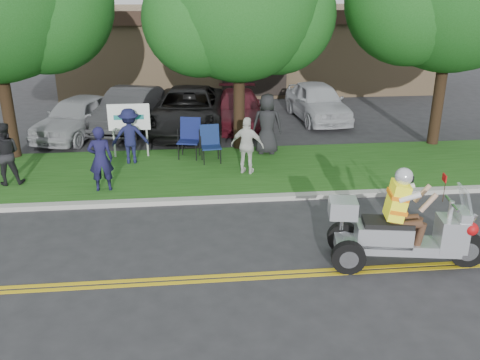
{
  "coord_description": "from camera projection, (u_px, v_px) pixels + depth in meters",
  "views": [
    {
      "loc": [
        -1.1,
        -8.59,
        5.08
      ],
      "look_at": [
        -0.01,
        2.0,
        0.97
      ],
      "focal_mm": 38.0,
      "sensor_mm": 36.0,
      "label": 1
    }
  ],
  "objects": [
    {
      "name": "grass_verge",
      "position": [
        229.0,
        170.0,
        14.71
      ],
      "size": [
        60.0,
        4.0,
        0.1
      ],
      "primitive_type": "cube",
      "color": "#1C4B14",
      "rests_on": "ground"
    },
    {
      "name": "spectator_adult_left",
      "position": [
        101.0,
        159.0,
        12.85
      ],
      "size": [
        0.66,
        0.47,
        1.69
      ],
      "primitive_type": "imported",
      "rotation": [
        0.0,
        0.0,
        3.26
      ],
      "color": "#16153B",
      "rests_on": "grass_verge"
    },
    {
      "name": "centerline_near",
      "position": [
        255.0,
        278.0,
        9.37
      ],
      "size": [
        60.0,
        0.1,
        0.01
      ],
      "primitive_type": "cube",
      "color": "gold",
      "rests_on": "ground"
    },
    {
      "name": "parked_car_mid",
      "position": [
        188.0,
        110.0,
        18.57
      ],
      "size": [
        3.22,
        5.86,
        1.55
      ],
      "primitive_type": "imported",
      "rotation": [
        0.0,
        0.0,
        -0.12
      ],
      "color": "black",
      "rests_on": "ground"
    },
    {
      "name": "centerline_far",
      "position": [
        254.0,
        274.0,
        9.52
      ],
      "size": [
        60.0,
        0.1,
        0.01
      ],
      "primitive_type": "cube",
      "color": "gold",
      "rests_on": "ground"
    },
    {
      "name": "trike_scooter",
      "position": [
        399.0,
        232.0,
        9.64
      ],
      "size": [
        3.02,
        1.21,
        1.98
      ],
      "rotation": [
        0.0,
        0.0,
        -0.17
      ],
      "color": "black",
      "rests_on": "ground"
    },
    {
      "name": "business_sign",
      "position": [
        129.0,
        120.0,
        15.3
      ],
      "size": [
        1.25,
        0.06,
        1.75
      ],
      "color": "silver",
      "rests_on": "ground"
    },
    {
      "name": "commercial_building",
      "position": [
        245.0,
        46.0,
        26.99
      ],
      "size": [
        18.0,
        8.2,
        4.0
      ],
      "color": "#9E7F5B",
      "rests_on": "ground"
    },
    {
      "name": "curb",
      "position": [
        236.0,
        199.0,
        12.72
      ],
      "size": [
        60.0,
        0.25,
        0.12
      ],
      "primitive_type": "cube",
      "color": "#A8A89E",
      "rests_on": "ground"
    },
    {
      "name": "tree_mid",
      "position": [
        241.0,
        8.0,
        15.08
      ],
      "size": [
        5.88,
        4.8,
        7.05
      ],
      "color": "#332114",
      "rests_on": "ground"
    },
    {
      "name": "parked_car_far_right",
      "position": [
        317.0,
        101.0,
        20.14
      ],
      "size": [
        2.09,
        4.49,
        1.49
      ],
      "primitive_type": "imported",
      "rotation": [
        0.0,
        0.0,
        0.08
      ],
      "color": "silver",
      "rests_on": "ground"
    },
    {
      "name": "spectator_chair_a",
      "position": [
        130.0,
        136.0,
        14.89
      ],
      "size": [
        1.1,
        0.68,
        1.64
      ],
      "primitive_type": "imported",
      "rotation": [
        0.0,
        0.0,
        3.21
      ],
      "color": "#16183D",
      "rests_on": "grass_verge"
    },
    {
      "name": "parked_car_left",
      "position": [
        130.0,
        109.0,
        18.88
      ],
      "size": [
        2.72,
        4.78,
        1.49
      ],
      "primitive_type": "imported",
      "rotation": [
        0.0,
        0.0,
        -0.27
      ],
      "color": "#2B2C2E",
      "rests_on": "ground"
    },
    {
      "name": "lawn_chair_a",
      "position": [
        210.0,
        141.0,
        15.11
      ],
      "size": [
        0.63,
        0.65,
        1.09
      ],
      "rotation": [
        0.0,
        0.0,
        0.1
      ],
      "color": "black",
      "rests_on": "grass_verge"
    },
    {
      "name": "spectator_chair_b",
      "position": [
        267.0,
        124.0,
        15.68
      ],
      "size": [
        1.0,
        0.73,
        1.88
      ],
      "primitive_type": "imported",
      "rotation": [
        0.0,
        0.0,
        2.99
      ],
      "color": "black",
      "rests_on": "grass_verge"
    },
    {
      "name": "parked_car_far_left",
      "position": [
        78.0,
        117.0,
        17.93
      ],
      "size": [
        3.05,
        4.54,
        1.44
      ],
      "primitive_type": "imported",
      "rotation": [
        0.0,
        0.0,
        -0.35
      ],
      "color": "#9C9EA3",
      "rests_on": "ground"
    },
    {
      "name": "spectator_adult_right",
      "position": [
        247.0,
        146.0,
        14.06
      ],
      "size": [
        1.02,
        0.71,
        1.6
      ],
      "primitive_type": "imported",
      "rotation": [
        0.0,
        0.0,
        2.76
      ],
      "color": "silver",
      "rests_on": "grass_verge"
    },
    {
      "name": "parked_car_right",
      "position": [
        239.0,
        109.0,
        19.38
      ],
      "size": [
        2.1,
        4.52,
        1.28
      ],
      "primitive_type": "imported",
      "rotation": [
        0.0,
        0.0,
        -0.07
      ],
      "color": "#54131E",
      "rests_on": "ground"
    },
    {
      "name": "lawn_chair_b",
      "position": [
        190.0,
        135.0,
        15.49
      ],
      "size": [
        0.76,
        0.78,
        1.2
      ],
      "rotation": [
        0.0,
        0.0,
        -0.23
      ],
      "color": "black",
      "rests_on": "grass_verge"
    },
    {
      "name": "ground",
      "position": [
        251.0,
        263.0,
        9.91
      ],
      "size": [
        120.0,
        120.0,
        0.0
      ],
      "primitive_type": "plane",
      "color": "#28282B",
      "rests_on": "ground"
    },
    {
      "name": "spectator_adult_mid",
      "position": [
        4.0,
        154.0,
        13.27
      ],
      "size": [
        0.9,
        0.75,
        1.67
      ],
      "primitive_type": "imported",
      "rotation": [
        0.0,
        0.0,
        3.3
      ],
      "color": "black",
      "rests_on": "grass_verge"
    }
  ]
}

